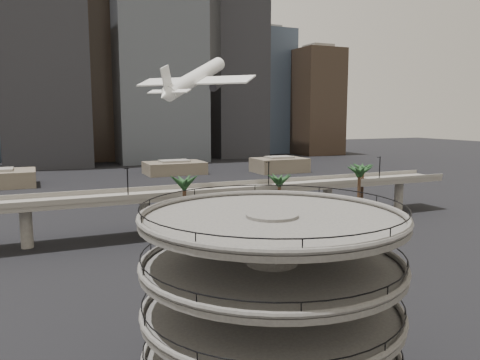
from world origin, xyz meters
name	(u,v)px	position (x,y,z in m)	size (l,w,h in m)	color
ground	(361,346)	(0.00, 0.00, 0.00)	(700.00, 700.00, 0.00)	black
parking_ramp	(271,288)	(-13.00, -4.00, 9.84)	(22.20, 22.20, 17.35)	#504D4A
overpass	(197,196)	(0.00, 55.00, 7.34)	(130.00, 9.30, 14.70)	slate
palm_trees	(303,177)	(21.48, 47.47, 11.30)	(54.40, 18.40, 14.00)	#47301E
low_buildings	(142,171)	(6.89, 142.30, 2.86)	(135.00, 27.50, 6.80)	brown
skyline	(125,67)	(15.12, 217.08, 49.37)	(269.00, 86.00, 134.83)	gray
airborne_jet	(196,78)	(5.41, 70.82, 33.09)	(26.18, 25.60, 13.89)	white
car_a	(216,290)	(-9.15, 19.50, 0.69)	(1.63, 4.05, 1.38)	red
car_b	(306,267)	(7.25, 23.02, 0.70)	(1.49, 4.27, 1.41)	black
car_c	(395,272)	(18.23, 15.17, 0.81)	(2.26, 5.55, 1.61)	silver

